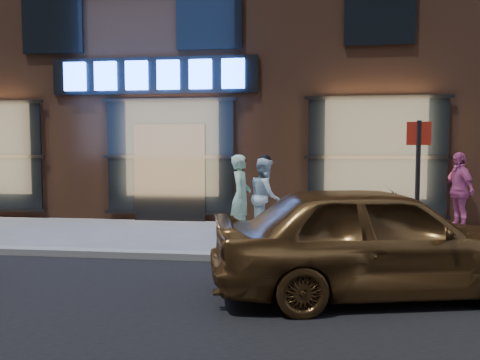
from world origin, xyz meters
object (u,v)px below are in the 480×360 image
at_px(passerby, 458,191).
at_px(sign_post, 418,178).
at_px(man_cap, 265,196).
at_px(gold_sedan, 377,239).
at_px(man_bowtie, 241,196).

distance_m(passerby, sign_post, 3.96).
relative_size(man_cap, sign_post, 0.72).
height_order(man_cap, passerby, passerby).
bearing_deg(passerby, gold_sedan, -42.30).
relative_size(man_bowtie, passerby, 0.97).
xyz_separation_m(man_cap, sign_post, (2.51, -2.25, 0.55)).
xyz_separation_m(passerby, sign_post, (-1.75, -3.52, 0.49)).
bearing_deg(man_bowtie, passerby, -70.58).
xyz_separation_m(gold_sedan, sign_post, (0.86, 1.58, 0.66)).
xyz_separation_m(man_bowtie, sign_post, (2.99, -2.01, 0.52)).
bearing_deg(man_cap, man_bowtie, 111.10).
bearing_deg(man_bowtie, man_cap, -61.08).
distance_m(man_bowtie, sign_post, 3.64).
relative_size(man_bowtie, sign_post, 0.75).
bearing_deg(gold_sedan, man_cap, 10.74).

